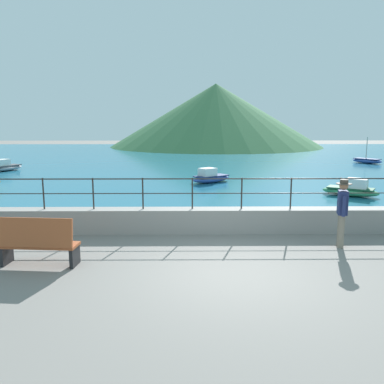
# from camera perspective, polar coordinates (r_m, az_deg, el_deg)

# --- Properties ---
(ground_plane) EXTENTS (120.00, 120.00, 0.00)m
(ground_plane) POSITION_cam_1_polar(r_m,az_deg,el_deg) (8.55, 5.15, -11.68)
(ground_plane) COLOR slate
(promenade_wall) EXTENTS (20.00, 0.56, 0.70)m
(promenade_wall) POSITION_cam_1_polar(r_m,az_deg,el_deg) (11.48, 3.59, -4.12)
(promenade_wall) COLOR gray
(promenade_wall) RESTS_ON ground
(railing) EXTENTS (18.44, 0.04, 0.90)m
(railing) POSITION_cam_1_polar(r_m,az_deg,el_deg) (11.29, 3.64, 0.61)
(railing) COLOR #282623
(railing) RESTS_ON promenade_wall
(lake_water) EXTENTS (64.00, 44.32, 0.06)m
(lake_water) POSITION_cam_1_polar(r_m,az_deg,el_deg) (33.90, 0.79, 4.80)
(lake_water) COLOR #236B89
(lake_water) RESTS_ON ground
(hill_main) EXTENTS (27.08, 27.08, 7.94)m
(hill_main) POSITION_cam_1_polar(r_m,az_deg,el_deg) (51.57, 3.43, 10.99)
(hill_main) COLOR #33663D
(hill_main) RESTS_ON ground
(bench_main) EXTENTS (1.74, 0.70, 1.13)m
(bench_main) POSITION_cam_1_polar(r_m,az_deg,el_deg) (9.40, -21.42, -6.73)
(bench_main) COLOR #9E4C28
(bench_main) RESTS_ON ground
(person_walking) EXTENTS (0.38, 0.56, 1.75)m
(person_walking) POSITION_cam_1_polar(r_m,az_deg,el_deg) (10.69, 20.87, -2.40)
(person_walking) COLOR slate
(person_walking) RESTS_ON ground
(boat_0) EXTENTS (1.85, 2.46, 0.76)m
(boat_0) POSITION_cam_1_polar(r_m,az_deg,el_deg) (28.01, -25.37, 3.31)
(boat_0) COLOR gray
(boat_0) RESTS_ON lake_water
(boat_2) EXTENTS (2.38, 2.10, 0.76)m
(boat_2) POSITION_cam_1_polar(r_m,az_deg,el_deg) (20.53, 2.69, 2.14)
(boat_2) COLOR #2D4C9E
(boat_2) RESTS_ON lake_water
(boat_3) EXTENTS (2.42, 2.00, 0.76)m
(boat_3) POSITION_cam_1_polar(r_m,az_deg,el_deg) (18.05, 22.05, 0.31)
(boat_3) COLOR #338C59
(boat_3) RESTS_ON lake_water
(boat_4) EXTENTS (2.08, 2.39, 1.96)m
(boat_4) POSITION_cam_1_polar(r_m,az_deg,el_deg) (32.86, 23.95, 4.17)
(boat_4) COLOR #2D4C9E
(boat_4) RESTS_ON lake_water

